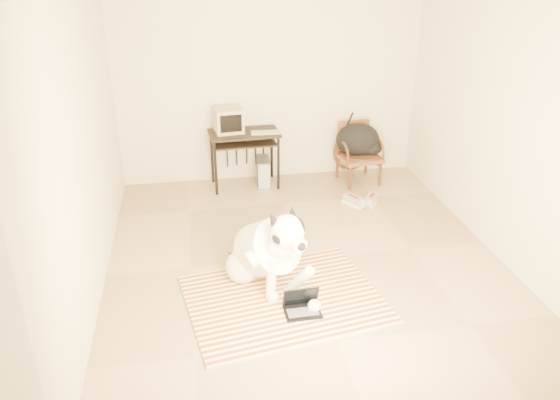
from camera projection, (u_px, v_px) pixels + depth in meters
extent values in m
plane|color=#A08662|center=(304.00, 258.00, 5.68)|extent=(4.50, 4.50, 0.00)
plane|color=beige|center=(270.00, 80.00, 7.10)|extent=(4.50, 0.00, 4.50)
plane|color=beige|center=(391.00, 260.00, 3.10)|extent=(4.50, 0.00, 4.50)
plane|color=beige|center=(85.00, 147.00, 4.80)|extent=(0.00, 4.50, 4.50)
plane|color=beige|center=(504.00, 124.00, 5.41)|extent=(0.00, 4.50, 4.50)
cube|color=#B33D08|center=(305.00, 334.00, 4.57)|extent=(1.75, 0.54, 0.02)
cube|color=#29632F|center=(294.00, 316.00, 4.79)|extent=(1.75, 0.54, 0.02)
cube|color=#753F7E|center=(284.00, 299.00, 5.02)|extent=(1.75, 0.54, 0.02)
cube|color=#D2CF3F|center=(275.00, 284.00, 5.25)|extent=(1.75, 0.54, 0.02)
cube|color=beige|center=(266.00, 269.00, 5.47)|extent=(1.75, 0.54, 0.02)
sphere|color=white|center=(243.00, 266.00, 5.23)|extent=(0.33, 0.33, 0.33)
sphere|color=white|center=(270.00, 257.00, 5.39)|extent=(0.33, 0.33, 0.33)
ellipsoid|color=white|center=(257.00, 260.00, 5.29)|extent=(0.40, 0.37, 0.33)
ellipsoid|color=white|center=(268.00, 249.00, 5.05)|extent=(0.67, 0.85, 0.71)
cylinder|color=white|center=(267.00, 248.00, 5.06)|extent=(0.70, 0.77, 0.65)
sphere|color=white|center=(280.00, 244.00, 4.82)|extent=(0.27, 0.27, 0.27)
sphere|color=white|center=(287.00, 231.00, 4.67)|extent=(0.30, 0.30, 0.30)
ellipsoid|color=black|center=(291.00, 228.00, 4.69)|extent=(0.23, 0.26, 0.22)
cylinder|color=white|center=(296.00, 242.00, 4.59)|extent=(0.18, 0.19, 0.13)
sphere|color=black|center=(302.00, 247.00, 4.53)|extent=(0.07, 0.07, 0.07)
cone|color=black|center=(273.00, 219.00, 4.62)|extent=(0.17, 0.17, 0.19)
cone|color=black|center=(292.00, 214.00, 4.72)|extent=(0.15, 0.19, 0.19)
torus|color=silver|center=(282.00, 239.00, 4.79)|extent=(0.30, 0.23, 0.24)
cylinder|color=white|center=(271.00, 279.00, 4.90)|extent=(0.14, 0.16, 0.45)
cylinder|color=white|center=(299.00, 281.00, 4.92)|extent=(0.24, 0.41, 0.46)
sphere|color=white|center=(273.00, 298.00, 4.96)|extent=(0.12, 0.12, 0.12)
sphere|color=white|center=(314.00, 306.00, 4.84)|extent=(0.12, 0.12, 0.12)
cone|color=black|center=(241.00, 259.00, 5.56)|extent=(0.36, 0.39, 0.11)
cube|color=black|center=(303.00, 312.00, 4.81)|extent=(0.32, 0.23, 0.02)
cube|color=#4B4B4D|center=(303.00, 312.00, 4.80)|extent=(0.27, 0.14, 0.00)
cube|color=black|center=(301.00, 297.00, 4.83)|extent=(0.32, 0.09, 0.21)
cube|color=black|center=(301.00, 297.00, 4.82)|extent=(0.28, 0.07, 0.18)
cube|color=black|center=(244.00, 133.00, 7.06)|extent=(0.93, 0.55, 0.03)
cube|color=black|center=(245.00, 143.00, 7.06)|extent=(0.82, 0.44, 0.02)
cylinder|color=black|center=(216.00, 169.00, 6.95)|extent=(0.04, 0.04, 0.72)
cylinder|color=black|center=(212.00, 157.00, 7.32)|extent=(0.04, 0.04, 0.72)
cylinder|color=black|center=(278.00, 164.00, 7.12)|extent=(0.04, 0.04, 0.72)
cylinder|color=black|center=(272.00, 153.00, 7.49)|extent=(0.04, 0.04, 0.72)
cube|color=tan|center=(228.00, 120.00, 7.01)|extent=(0.39, 0.37, 0.31)
cube|color=black|center=(231.00, 124.00, 6.87)|extent=(0.28, 0.05, 0.22)
cube|color=tan|center=(265.00, 132.00, 7.01)|extent=(0.37, 0.16, 0.02)
cube|color=#4B4B4D|center=(263.00, 171.00, 7.34)|extent=(0.19, 0.39, 0.36)
cube|color=#ACACB0|center=(264.00, 177.00, 7.17)|extent=(0.15, 0.02, 0.34)
cube|color=brown|center=(359.00, 157.00, 7.34)|extent=(0.59, 0.57, 0.05)
cylinder|color=#341C0E|center=(359.00, 155.00, 7.33)|extent=(0.49, 0.49, 0.04)
cube|color=brown|center=(353.00, 135.00, 7.44)|extent=(0.45, 0.10, 0.40)
cylinder|color=#341C0E|center=(350.00, 178.00, 7.18)|extent=(0.04, 0.04, 0.33)
cylinder|color=#341C0E|center=(337.00, 166.00, 7.56)|extent=(0.04, 0.04, 0.33)
cylinder|color=#341C0E|center=(380.00, 174.00, 7.30)|extent=(0.04, 0.04, 0.33)
cylinder|color=#341C0E|center=(366.00, 163.00, 7.67)|extent=(0.04, 0.04, 0.33)
ellipsoid|color=black|center=(358.00, 139.00, 7.31)|extent=(0.59, 0.49, 0.44)
ellipsoid|color=black|center=(369.00, 147.00, 7.32)|extent=(0.37, 0.30, 0.25)
cube|color=white|center=(354.00, 203.00, 6.83)|extent=(0.27, 0.33, 0.03)
cube|color=gray|center=(354.00, 200.00, 6.82)|extent=(0.26, 0.32, 0.10)
cube|color=maroon|center=(354.00, 197.00, 6.80)|extent=(0.13, 0.16, 0.02)
cube|color=white|center=(371.00, 202.00, 6.87)|extent=(0.27, 0.31, 0.03)
cube|color=gray|center=(371.00, 199.00, 6.85)|extent=(0.26, 0.30, 0.09)
cube|color=maroon|center=(372.00, 196.00, 6.84)|extent=(0.12, 0.15, 0.02)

